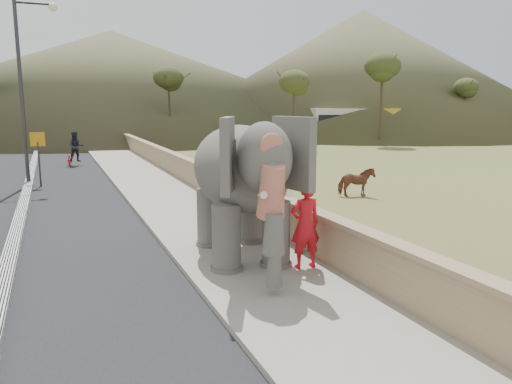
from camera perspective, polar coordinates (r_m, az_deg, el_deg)
ground at (r=9.21m, az=5.11°, el=-13.24°), size 160.00×160.00×0.00m
road at (r=17.90m, az=-25.21°, el=-2.55°), size 7.00×120.00×0.03m
median at (r=17.88m, az=-25.23°, el=-2.26°), size 0.35×120.00×0.22m
walkway at (r=18.28m, az=-9.41°, el=-1.27°), size 3.00×120.00×0.15m
parapet at (r=18.62m, az=-4.50°, el=0.53°), size 0.30×120.00×1.10m
lamppost at (r=24.08m, az=-24.62°, el=12.16°), size 1.76×0.36×8.00m
signboard at (r=23.68m, az=-23.62°, el=4.44°), size 0.60×0.08×2.40m
cow at (r=19.96m, az=11.38°, el=1.10°), size 1.49×0.98×1.16m
distant_car at (r=48.56m, az=4.49°, el=6.66°), size 4.53×2.83×1.44m
bus_white at (r=50.53m, az=12.58°, el=7.53°), size 11.28×5.07×3.10m
bus_orange at (r=53.81m, az=17.90°, el=7.43°), size 11.27×5.26×3.10m
hill_right at (r=71.78m, az=11.92°, el=13.42°), size 56.00×56.00×16.00m
hill_far at (r=78.08m, az=-16.04°, el=12.23°), size 80.00×80.00×14.00m
elephant_and_man at (r=11.41m, az=-1.68°, el=0.45°), size 2.69×4.62×3.19m
motorcyclist at (r=30.97m, az=-20.14°, el=4.35°), size 1.10×1.56×2.04m
trees at (r=37.28m, az=-15.65°, el=10.22°), size 48.35×42.57×9.58m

